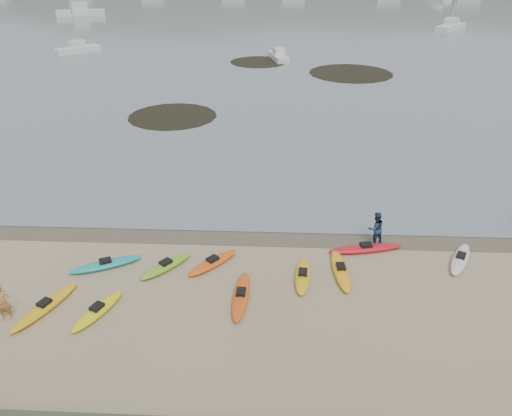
{
  "coord_description": "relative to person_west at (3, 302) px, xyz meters",
  "views": [
    {
      "loc": [
        1.08,
        -23.03,
        13.86
      ],
      "look_at": [
        0.0,
        0.0,
        1.5
      ],
      "focal_mm": 35.0,
      "sensor_mm": 36.0,
      "label": 1
    }
  ],
  "objects": [
    {
      "name": "kelp_mats",
      "position": [
        11.47,
        40.8,
        -0.84
      ],
      "size": [
        26.82,
        30.54,
        0.04
      ],
      "color": "black",
      "rests_on": "water"
    },
    {
      "name": "far_hills",
      "position": [
        49.38,
        201.42,
        -16.8
      ],
      "size": [
        550.0,
        135.0,
        80.0
      ],
      "color": "#384235",
      "rests_on": "ground"
    },
    {
      "name": "wet_sand",
      "position": [
        10.0,
        7.15,
        -0.87
      ],
      "size": [
        60.0,
        60.0,
        0.0
      ],
      "primitive_type": "plane",
      "color": "brown",
      "rests_on": "ground"
    },
    {
      "name": "person_west",
      "position": [
        0.0,
        0.0,
        0.0
      ],
      "size": [
        0.71,
        0.55,
        1.75
      ],
      "primitive_type": "imported",
      "rotation": [
        0.0,
        0.0,
        0.23
      ],
      "color": "#B27D47",
      "rests_on": "ground"
    },
    {
      "name": "ground",
      "position": [
        10.0,
        7.45,
        -0.87
      ],
      "size": [
        600.0,
        600.0,
        0.0
      ],
      "primitive_type": "plane",
      "color": "tan",
      "rests_on": "ground"
    },
    {
      "name": "moored_boats",
      "position": [
        9.39,
        92.72,
        -0.29
      ],
      "size": [
        91.05,
        84.94,
        1.36
      ],
      "color": "silver",
      "rests_on": "ground"
    },
    {
      "name": "person_east",
      "position": [
        16.16,
        6.65,
        0.03
      ],
      "size": [
        1.07,
        0.97,
        1.81
      ],
      "primitive_type": "imported",
      "rotation": [
        0.0,
        0.0,
        3.53
      ],
      "color": "navy",
      "rests_on": "ground"
    },
    {
      "name": "kayaks",
      "position": [
        9.38,
        3.32,
        -0.7
      ],
      "size": [
        20.83,
        7.86,
        0.34
      ],
      "color": "#E65814",
      "rests_on": "ground"
    }
  ]
}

